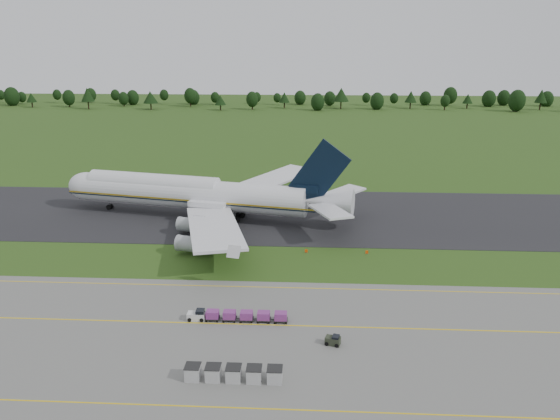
# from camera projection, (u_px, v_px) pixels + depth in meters

# --- Properties ---
(ground) EXTENTS (600.00, 600.00, 0.00)m
(ground) POSITION_uv_depth(u_px,v_px,m) (269.00, 263.00, 97.01)
(ground) COLOR #274615
(ground) RESTS_ON ground
(apron) EXTENTS (300.00, 52.00, 0.06)m
(apron) POSITION_uv_depth(u_px,v_px,m) (249.00, 375.00, 64.63)
(apron) COLOR #64635F
(apron) RESTS_ON ground
(taxiway) EXTENTS (300.00, 40.00, 0.08)m
(taxiway) POSITION_uv_depth(u_px,v_px,m) (278.00, 214.00, 123.66)
(taxiway) COLOR black
(taxiway) RESTS_ON ground
(apron_markings) EXTENTS (300.00, 30.20, 0.01)m
(apron_markings) POSITION_uv_depth(u_px,v_px,m) (254.00, 344.00, 71.30)
(apron_markings) COLOR yellow
(apron_markings) RESTS_ON apron
(tree_line) EXTENTS (528.39, 23.19, 11.92)m
(tree_line) POSITION_uv_depth(u_px,v_px,m) (289.00, 98.00, 304.69)
(tree_line) COLOR black
(tree_line) RESTS_ON ground
(aircraft) EXTENTS (67.74, 64.40, 18.94)m
(aircraft) POSITION_uv_depth(u_px,v_px,m) (196.00, 193.00, 120.49)
(aircraft) COLOR silver
(aircraft) RESTS_ON ground
(baggage_train) EXTENTS (14.21, 1.51, 1.45)m
(baggage_train) POSITION_uv_depth(u_px,v_px,m) (236.00, 316.00, 76.90)
(baggage_train) COLOR silver
(baggage_train) RESTS_ON apron
(utility_cart) EXTENTS (2.17, 1.65, 1.06)m
(utility_cart) POSITION_uv_depth(u_px,v_px,m) (333.00, 341.00, 70.98)
(utility_cart) COLOR #2A3021
(utility_cart) RESTS_ON apron
(uld_row) EXTENTS (11.41, 1.81, 1.79)m
(uld_row) POSITION_uv_depth(u_px,v_px,m) (234.00, 373.00, 63.45)
(uld_row) COLOR #A9A9A9
(uld_row) RESTS_ON apron
(edge_markers) EXTENTS (22.97, 0.30, 0.60)m
(edge_markers) POSITION_uv_depth(u_px,v_px,m) (306.00, 251.00, 101.68)
(edge_markers) COLOR #F14607
(edge_markers) RESTS_ON ground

